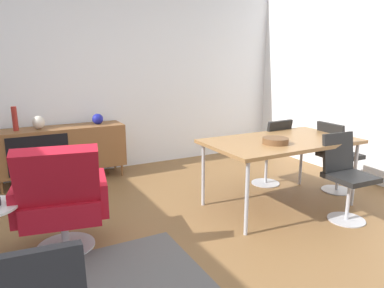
{
  "coord_description": "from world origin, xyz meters",
  "views": [
    {
      "loc": [
        -0.98,
        -2.45,
        1.54
      ],
      "look_at": [
        0.49,
        0.3,
        0.81
      ],
      "focal_mm": 32.92,
      "sensor_mm": 36.0,
      "label": 1
    }
  ],
  "objects_px": {
    "dining_chair_back_right": "(271,149)",
    "dining_chair_far_end": "(336,154)",
    "dining_chair_front_right": "(346,174)",
    "lounge_chair_red": "(61,198)",
    "vase_ceramic_small": "(39,122)",
    "wooden_bowl_on_table": "(275,141)",
    "vase_sculptural_dark": "(15,119)",
    "sideboard": "(62,148)",
    "dining_table": "(281,144)",
    "vase_cobalt": "(98,119)"
  },
  "relations": [
    {
      "from": "dining_chair_back_right",
      "to": "dining_chair_far_end",
      "type": "distance_m",
      "value": 0.77
    },
    {
      "from": "dining_chair_front_right",
      "to": "lounge_chair_red",
      "type": "xyz_separation_m",
      "value": [
        -2.57,
        0.65,
        -0.0
      ]
    },
    {
      "from": "vase_ceramic_small",
      "to": "wooden_bowl_on_table",
      "type": "relative_size",
      "value": 0.64
    },
    {
      "from": "dining_chair_far_end",
      "to": "vase_sculptural_dark",
      "type": "bearing_deg",
      "value": 149.17
    },
    {
      "from": "wooden_bowl_on_table",
      "to": "dining_chair_back_right",
      "type": "height_order",
      "value": "dining_chair_back_right"
    },
    {
      "from": "sideboard",
      "to": "dining_chair_far_end",
      "type": "xyz_separation_m",
      "value": [
        2.83,
        -1.99,
        0.03
      ]
    },
    {
      "from": "sideboard",
      "to": "dining_table",
      "type": "distance_m",
      "value": 2.79
    },
    {
      "from": "lounge_chair_red",
      "to": "wooden_bowl_on_table",
      "type": "bearing_deg",
      "value": -5.76
    },
    {
      "from": "vase_sculptural_dark",
      "to": "vase_ceramic_small",
      "type": "bearing_deg",
      "value": 0.0
    },
    {
      "from": "wooden_bowl_on_table",
      "to": "dining_chair_front_right",
      "type": "xyz_separation_m",
      "value": [
        0.53,
        -0.44,
        -0.3
      ]
    },
    {
      "from": "dining_table",
      "to": "lounge_chair_red",
      "type": "height_order",
      "value": "lounge_chair_red"
    },
    {
      "from": "vase_cobalt",
      "to": "lounge_chair_red",
      "type": "distance_m",
      "value": 2.08
    },
    {
      "from": "sideboard",
      "to": "dining_chair_front_right",
      "type": "bearing_deg",
      "value": -48.07
    },
    {
      "from": "vase_ceramic_small",
      "to": "dining_chair_far_end",
      "type": "xyz_separation_m",
      "value": [
        3.07,
        -1.99,
        -0.33
      ]
    },
    {
      "from": "dining_chair_back_right",
      "to": "lounge_chair_red",
      "type": "height_order",
      "value": "lounge_chair_red"
    },
    {
      "from": "vase_ceramic_small",
      "to": "dining_chair_far_end",
      "type": "relative_size",
      "value": 0.19
    },
    {
      "from": "lounge_chair_red",
      "to": "sideboard",
      "type": "bearing_deg",
      "value": 81.63
    },
    {
      "from": "dining_chair_front_right",
      "to": "vase_cobalt",
      "type": "bearing_deg",
      "value": 125.21
    },
    {
      "from": "vase_cobalt",
      "to": "dining_chair_front_right",
      "type": "height_order",
      "value": "vase_cobalt"
    },
    {
      "from": "dining_chair_front_right",
      "to": "lounge_chair_red",
      "type": "distance_m",
      "value": 2.65
    },
    {
      "from": "vase_sculptural_dark",
      "to": "dining_table",
      "type": "distance_m",
      "value": 3.16
    },
    {
      "from": "dining_table",
      "to": "wooden_bowl_on_table",
      "type": "relative_size",
      "value": 6.15
    },
    {
      "from": "sideboard",
      "to": "wooden_bowl_on_table",
      "type": "xyz_separation_m",
      "value": [
        1.76,
        -2.11,
        0.33
      ]
    },
    {
      "from": "lounge_chair_red",
      "to": "dining_table",
      "type": "bearing_deg",
      "value": -2.31
    },
    {
      "from": "vase_sculptural_dark",
      "to": "vase_ceramic_small",
      "type": "distance_m",
      "value": 0.27
    },
    {
      "from": "vase_cobalt",
      "to": "lounge_chair_red",
      "type": "xyz_separation_m",
      "value": [
        -0.77,
        -1.9,
        -0.32
      ]
    },
    {
      "from": "dining_chair_back_right",
      "to": "dining_chair_far_end",
      "type": "xyz_separation_m",
      "value": [
        0.53,
        -0.56,
        0.0
      ]
    },
    {
      "from": "vase_cobalt",
      "to": "dining_chair_back_right",
      "type": "relative_size",
      "value": 0.17
    },
    {
      "from": "vase_cobalt",
      "to": "dining_chair_far_end",
      "type": "relative_size",
      "value": 0.17
    },
    {
      "from": "vase_sculptural_dark",
      "to": "dining_chair_front_right",
      "type": "relative_size",
      "value": 0.35
    },
    {
      "from": "sideboard",
      "to": "dining_chair_front_right",
      "type": "height_order",
      "value": "dining_chair_front_right"
    },
    {
      "from": "vase_cobalt",
      "to": "dining_chair_back_right",
      "type": "distance_m",
      "value": 2.33
    },
    {
      "from": "dining_chair_far_end",
      "to": "lounge_chair_red",
      "type": "bearing_deg",
      "value": 178.4
    },
    {
      "from": "vase_ceramic_small",
      "to": "vase_cobalt",
      "type": "bearing_deg",
      "value": 0.0
    },
    {
      "from": "dining_table",
      "to": "lounge_chair_red",
      "type": "relative_size",
      "value": 1.69
    },
    {
      "from": "dining_table",
      "to": "dining_chair_front_right",
      "type": "distance_m",
      "value": 0.7
    },
    {
      "from": "sideboard",
      "to": "vase_sculptural_dark",
      "type": "relative_size",
      "value": 5.38
    },
    {
      "from": "sideboard",
      "to": "dining_chair_far_end",
      "type": "bearing_deg",
      "value": -35.13
    },
    {
      "from": "dining_chair_back_right",
      "to": "dining_chair_front_right",
      "type": "bearing_deg",
      "value": -90.05
    },
    {
      "from": "dining_chair_front_right",
      "to": "dining_chair_back_right",
      "type": "relative_size",
      "value": 1.0
    },
    {
      "from": "vase_sculptural_dark",
      "to": "sideboard",
      "type": "bearing_deg",
      "value": -0.21
    },
    {
      "from": "vase_cobalt",
      "to": "dining_chair_back_right",
      "type": "bearing_deg",
      "value": -38.52
    },
    {
      "from": "vase_cobalt",
      "to": "vase_ceramic_small",
      "type": "height_order",
      "value": "vase_ceramic_small"
    },
    {
      "from": "vase_cobalt",
      "to": "vase_sculptural_dark",
      "type": "height_order",
      "value": "vase_sculptural_dark"
    },
    {
      "from": "vase_sculptural_dark",
      "to": "dining_table",
      "type": "bearing_deg",
      "value": -39.17
    },
    {
      "from": "vase_sculptural_dark",
      "to": "dining_table",
      "type": "relative_size",
      "value": 0.19
    },
    {
      "from": "sideboard",
      "to": "dining_chair_front_right",
      "type": "relative_size",
      "value": 1.87
    },
    {
      "from": "vase_ceramic_small",
      "to": "dining_table",
      "type": "bearing_deg",
      "value": -42.38
    },
    {
      "from": "dining_chair_back_right",
      "to": "lounge_chair_red",
      "type": "xyz_separation_m",
      "value": [
        -2.57,
        -0.47,
        -0.0
      ]
    },
    {
      "from": "dining_table",
      "to": "sideboard",
      "type": "bearing_deg",
      "value": 134.22
    }
  ]
}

